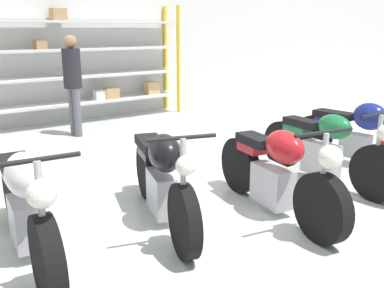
% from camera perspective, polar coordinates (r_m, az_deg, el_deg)
% --- Properties ---
extents(ground_plane, '(30.00, 30.00, 0.00)m').
position_cam_1_polar(ground_plane, '(4.56, 2.98, -9.59)').
color(ground_plane, silver).
extents(back_wall, '(30.00, 0.08, 3.60)m').
position_cam_1_polar(back_wall, '(9.28, -20.08, 13.59)').
color(back_wall, silver).
rests_on(back_wall, ground_plane).
extents(shelving_rack, '(4.30, 0.63, 2.41)m').
position_cam_1_polar(shelving_rack, '(9.27, -13.63, 10.37)').
color(shelving_rack, gold).
rests_on(shelving_rack, ground_plane).
extents(motorcycle_white, '(0.60, 2.19, 1.08)m').
position_cam_1_polar(motorcycle_white, '(3.87, -21.23, -7.61)').
color(motorcycle_white, black).
rests_on(motorcycle_white, ground_plane).
extents(motorcycle_black, '(0.85, 2.03, 1.06)m').
position_cam_1_polar(motorcycle_black, '(4.27, -4.01, -4.41)').
color(motorcycle_black, black).
rests_on(motorcycle_black, ground_plane).
extents(motorcycle_red, '(0.69, 2.07, 1.05)m').
position_cam_1_polar(motorcycle_red, '(4.54, 11.26, -3.75)').
color(motorcycle_red, black).
rests_on(motorcycle_red, ground_plane).
extents(motorcycle_green, '(0.60, 2.15, 1.02)m').
position_cam_1_polar(motorcycle_green, '(5.65, 17.32, -0.52)').
color(motorcycle_green, black).
rests_on(motorcycle_green, ground_plane).
extents(motorcycle_blue, '(0.56, 2.11, 1.04)m').
position_cam_1_polar(motorcycle_blue, '(6.54, 21.57, 1.53)').
color(motorcycle_blue, black).
rests_on(motorcycle_blue, ground_plane).
extents(person_browsing, '(0.34, 0.34, 1.81)m').
position_cam_1_polar(person_browsing, '(8.01, -15.65, 8.60)').
color(person_browsing, '#595960').
rests_on(person_browsing, ground_plane).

